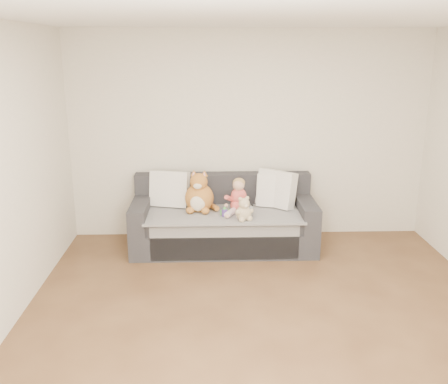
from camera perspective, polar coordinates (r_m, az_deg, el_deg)
name	(u,v)px	position (r m, az deg, el deg)	size (l,w,h in m)	color
room_shell	(268,177)	(4.29, 5.09, 1.72)	(5.00, 5.00, 5.00)	brown
sofa	(224,222)	(6.12, -0.06, -3.47)	(2.20, 0.94, 0.85)	#2B2A30
cushion_left	(170,189)	(6.19, -6.24, 0.36)	(0.52, 0.32, 0.45)	white
cushion_right_back	(275,191)	(6.17, 5.85, 0.14)	(0.48, 0.31, 0.41)	white
cushion_right_front	(276,189)	(6.17, 5.99, 0.39)	(0.51, 0.49, 0.46)	white
toddler	(238,198)	(5.93, 1.62, -0.70)	(0.29, 0.43, 0.42)	#D5524B
plush_cat	(199,195)	(5.97, -2.84, -0.40)	(0.41, 0.35, 0.53)	#AB6E26
teddy_bear	(244,211)	(5.67, 2.30, -2.14)	(0.21, 0.18, 0.29)	tan
plush_cow	(248,211)	(5.79, 2.76, -2.19)	(0.14, 0.22, 0.18)	white
sippy_cup	(225,211)	(5.81, 0.06, -2.21)	(0.11, 0.09, 0.12)	#553797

